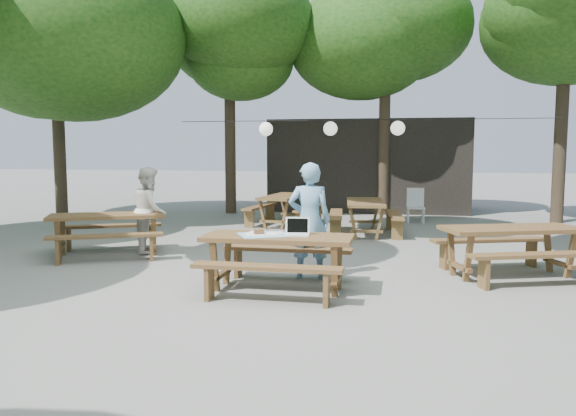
# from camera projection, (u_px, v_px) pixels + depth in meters

# --- Properties ---
(ground) EXTENTS (80.00, 80.00, 0.00)m
(ground) POSITION_uv_depth(u_px,v_px,m) (291.00, 285.00, 7.90)
(ground) COLOR slate
(ground) RESTS_ON ground
(pavilion) EXTENTS (6.00, 3.00, 2.80)m
(pavilion) POSITION_uv_depth(u_px,v_px,m) (369.00, 165.00, 17.90)
(pavilion) COLOR black
(pavilion) RESTS_ON ground
(main_picnic_table) EXTENTS (2.00, 1.58, 0.75)m
(main_picnic_table) POSITION_uv_depth(u_px,v_px,m) (278.00, 262.00, 7.58)
(main_picnic_table) COLOR brown
(main_picnic_table) RESTS_ON ground
(picnic_table_nw) EXTENTS (2.39, 2.24, 0.75)m
(picnic_table_nw) POSITION_uv_depth(u_px,v_px,m) (108.00, 234.00, 10.07)
(picnic_table_nw) COLOR brown
(picnic_table_nw) RESTS_ON ground
(picnic_table_ne) EXTENTS (2.32, 2.13, 0.75)m
(picnic_table_ne) POSITION_uv_depth(u_px,v_px,m) (510.00, 251.00, 8.39)
(picnic_table_ne) COLOR brown
(picnic_table_ne) RESTS_ON ground
(picnic_table_far_w) EXTENTS (1.78, 2.08, 0.75)m
(picnic_table_far_w) POSITION_uv_depth(u_px,v_px,m) (284.00, 210.00, 14.14)
(picnic_table_far_w) COLOR brown
(picnic_table_far_w) RESTS_ON ground
(picnic_table_far_e) EXTENTS (1.76, 2.07, 0.75)m
(picnic_table_far_e) POSITION_uv_depth(u_px,v_px,m) (365.00, 217.00, 12.59)
(picnic_table_far_e) COLOR brown
(picnic_table_far_e) RESTS_ON ground
(woman) EXTENTS (0.67, 0.49, 1.72)m
(woman) POSITION_uv_depth(u_px,v_px,m) (309.00, 221.00, 8.26)
(woman) COLOR #71A9CF
(woman) RESTS_ON ground
(second_person) EXTENTS (0.85, 0.94, 1.58)m
(second_person) POSITION_uv_depth(u_px,v_px,m) (150.00, 210.00, 10.34)
(second_person) COLOR white
(second_person) RESTS_ON ground
(plastic_chair) EXTENTS (0.47, 0.47, 0.90)m
(plastic_chair) POSITION_uv_depth(u_px,v_px,m) (416.00, 213.00, 14.50)
(plastic_chair) COLOR silver
(plastic_chair) RESTS_ON ground
(laptop) EXTENTS (0.36, 0.29, 0.24)m
(laptop) POSITION_uv_depth(u_px,v_px,m) (297.00, 231.00, 7.56)
(laptop) COLOR white
(laptop) RESTS_ON main_picnic_table
(tabletop_clutter) EXTENTS (0.83, 0.79, 0.08)m
(tabletop_clutter) POSITION_uv_depth(u_px,v_px,m) (263.00, 234.00, 7.59)
(tabletop_clutter) COLOR #378ABD
(tabletop_clutter) RESTS_ON main_picnic_table
(paper_lanterns) EXTENTS (9.00, 0.34, 0.38)m
(paper_lanterns) POSITION_uv_depth(u_px,v_px,m) (331.00, 128.00, 13.54)
(paper_lanterns) COLOR black
(paper_lanterns) RESTS_ON ground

